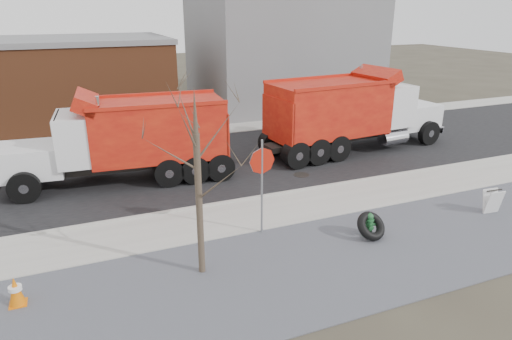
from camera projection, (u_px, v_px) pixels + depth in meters
name	position (u px, v px, depth m)	size (l,w,h in m)	color
ground	(269.00, 216.00, 16.16)	(120.00, 120.00, 0.00)	#383328
gravel_verge	(318.00, 264.00, 13.12)	(60.00, 5.00, 0.03)	slate
sidewalk	(266.00, 212.00, 16.37)	(60.00, 2.50, 0.06)	#9E9B93
curb	(252.00, 198.00, 17.49)	(60.00, 0.15, 0.11)	#9E9B93
road	(215.00, 163.00, 21.63)	(60.00, 9.40, 0.02)	black
far_sidewalk	(185.00, 133.00, 26.58)	(60.00, 2.00, 0.06)	#9E9B93
building_grey	(281.00, 49.00, 33.70)	(12.00, 10.00, 8.00)	slate
bare_tree	(197.00, 160.00, 11.63)	(3.20, 3.20, 5.20)	#382D23
fire_hydrant	(369.00, 226.00, 14.61)	(0.46, 0.45, 0.82)	#256132
truck_tire	(371.00, 226.00, 14.45)	(1.09, 1.00, 0.90)	black
stop_sign	(262.00, 172.00, 14.21)	(0.86, 0.09, 3.17)	gray
sandwich_board	(492.00, 201.00, 16.19)	(0.67, 0.46, 0.89)	silver
traffic_cone_far	(16.00, 291.00, 11.20)	(0.41, 0.41, 0.79)	orange
dump_truck_red_a	(351.00, 111.00, 22.86)	(10.34, 3.62, 4.07)	black
dump_truck_red_b	(128.00, 137.00, 18.73)	(9.25, 3.35, 3.84)	black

